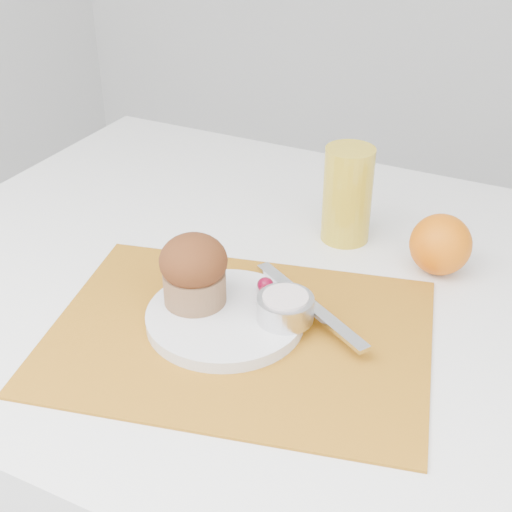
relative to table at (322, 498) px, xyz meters
The scene contains 11 objects.
table is the anchor object (origin of this frame).
placemat 0.40m from the table, 118.06° to the right, with size 0.43×0.31×0.00m, color #A86817.
plate 0.41m from the table, 128.31° to the right, with size 0.18×0.18×0.01m, color silver.
ramekin 0.42m from the table, 105.01° to the right, with size 0.06×0.06×0.03m, color silver.
cream 0.43m from the table, 105.01° to the right, with size 0.05×0.05×0.01m, color silver.
raspberry_near 0.41m from the table, 139.92° to the right, with size 0.02×0.02×0.02m, color #510216.
raspberry_far 0.41m from the table, 130.11° to the right, with size 0.02×0.02×0.02m, color #580213.
butter_knife 0.40m from the table, 99.88° to the right, with size 0.20×0.02×0.01m, color silver.
orange 0.44m from the table, 47.74° to the left, with size 0.08×0.08×0.08m, color orange.
juice_glass 0.46m from the table, 106.75° to the left, with size 0.07×0.07×0.13m, color gold.
muffin 0.47m from the table, 140.15° to the right, with size 0.09×0.09×0.09m.
Camera 1 is at (0.23, -0.65, 1.25)m, focal length 50.00 mm.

